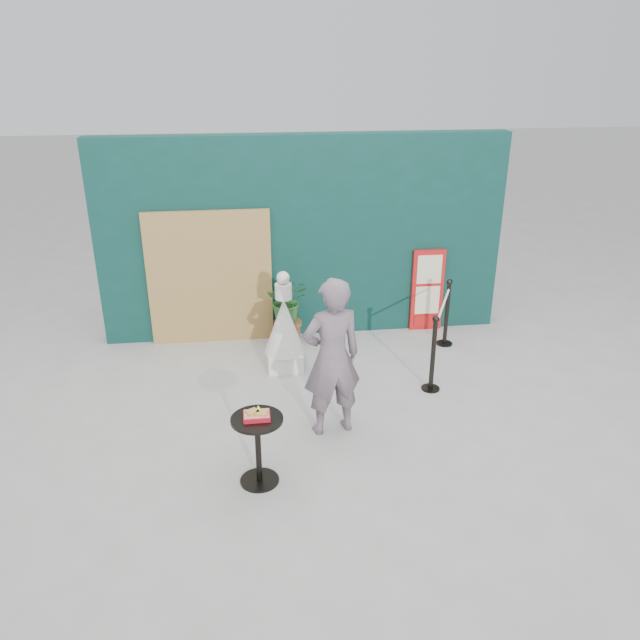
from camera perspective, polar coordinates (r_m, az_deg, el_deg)
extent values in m
plane|color=#ADAAA5|center=(7.12, 1.25, -11.24)|extent=(60.00, 60.00, 0.00)
cube|color=#0B332B|center=(9.35, -1.53, 7.52)|extent=(6.00, 0.30, 3.00)
cube|color=tan|center=(9.27, -10.02, 3.78)|extent=(1.80, 0.08, 2.00)
imported|color=slate|center=(6.90, 1.09, -3.46)|extent=(0.76, 0.58, 1.87)
cube|color=red|center=(9.80, 9.77, 2.70)|extent=(0.50, 0.06, 1.30)
cube|color=beige|center=(9.65, 9.97, 4.58)|extent=(0.38, 0.02, 0.45)
cube|color=beige|center=(9.82, 9.77, 1.81)|extent=(0.38, 0.02, 0.45)
cube|color=red|center=(9.95, 9.64, -0.06)|extent=(0.38, 0.02, 0.18)
cube|color=white|center=(8.65, -3.22, -3.61)|extent=(0.47, 0.47, 0.26)
cone|color=white|center=(8.43, -3.30, -0.48)|extent=(0.55, 0.55, 0.77)
cylinder|color=silver|center=(8.25, -3.37, 2.64)|extent=(0.22, 0.22, 0.21)
sphere|color=silver|center=(8.18, -3.40, 3.88)|extent=(0.17, 0.17, 0.17)
cylinder|color=black|center=(6.61, -5.53, -14.36)|extent=(0.40, 0.40, 0.02)
cylinder|color=black|center=(6.40, -5.66, -11.88)|extent=(0.06, 0.06, 0.72)
cylinder|color=black|center=(6.20, -5.79, -9.04)|extent=(0.52, 0.52, 0.03)
cube|color=red|center=(6.18, -5.81, -8.73)|extent=(0.26, 0.19, 0.05)
cube|color=red|center=(6.16, -5.82, -8.51)|extent=(0.24, 0.17, 0.00)
cube|color=gold|center=(6.16, -6.20, -8.36)|extent=(0.15, 0.14, 0.02)
cube|color=#E0AE52|center=(6.14, -5.35, -8.47)|extent=(0.13, 0.13, 0.02)
cone|color=#FFFE43|center=(6.19, -5.66, -8.00)|extent=(0.06, 0.06, 0.06)
cylinder|color=brown|center=(9.36, -2.92, -1.28)|extent=(0.37, 0.37, 0.31)
cylinder|color=brown|center=(9.28, -2.94, -0.27)|extent=(0.41, 0.41, 0.05)
imported|color=#296029|center=(9.14, -2.99, 1.83)|extent=(0.61, 0.53, 0.68)
cylinder|color=black|center=(8.29, 10.06, -6.17)|extent=(0.24, 0.24, 0.02)
cylinder|color=black|center=(8.08, 10.29, -3.26)|extent=(0.06, 0.06, 0.96)
sphere|color=black|center=(7.86, 10.55, 0.07)|extent=(0.09, 0.09, 0.09)
cylinder|color=black|center=(9.56, 11.29, -2.11)|extent=(0.24, 0.24, 0.02)
cylinder|color=black|center=(9.38, 11.51, 0.49)|extent=(0.06, 0.06, 0.96)
sphere|color=black|center=(9.20, 11.76, 3.42)|extent=(0.09, 0.09, 0.09)
cylinder|color=white|center=(8.57, 11.14, 1.19)|extent=(0.63, 1.31, 0.03)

